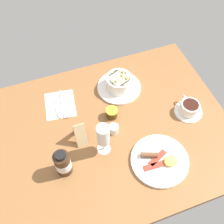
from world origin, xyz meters
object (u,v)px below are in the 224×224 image
wine_glass (103,136)px  jam_jar (112,113)px  porridge_bowl (119,84)px  cutlery_setting (60,105)px  sauce_bottle_brown (63,163)px  coffee_cup (189,108)px  creamer_jug (114,129)px  menu_card (80,132)px  breakfast_plate (160,160)px

wine_glass → jam_jar: (-9.00, -14.89, -8.65)cm
porridge_bowl → wine_glass: wine_glass is taller
cutlery_setting → sauce_bottle_brown: size_ratio=1.25×
coffee_cup → creamer_jug: bearing=-3.0°
cutlery_setting → coffee_cup: size_ratio=1.32×
wine_glass → menu_card: 12.93cm
creamer_jug → jam_jar: size_ratio=0.95×
porridge_bowl → cutlery_setting: 30.32cm
porridge_bowl → breakfast_plate: (-1.98, 42.78, -2.71)cm
sauce_bottle_brown → cutlery_setting: bearing=-100.4°
jam_jar → cutlery_setting: bearing=-33.7°
coffee_cup → menu_card: bearing=-4.0°
porridge_bowl → sauce_bottle_brown: sauce_bottle_brown is taller
cutlery_setting → jam_jar: jam_jar is taller
creamer_jug → wine_glass: size_ratio=0.30×
cutlery_setting → creamer_jug: size_ratio=3.51×
creamer_jug → porridge_bowl: bearing=-116.2°
sauce_bottle_brown → breakfast_plate: 39.73cm
porridge_bowl → creamer_jug: porridge_bowl is taller
porridge_bowl → menu_card: menu_card is taller
jam_jar → sauce_bottle_brown: sauce_bottle_brown is taller
creamer_jug → sauce_bottle_brown: bearing=22.8°
wine_glass → breakfast_plate: (-20.03, 13.39, -10.20)cm
creamer_jug → menu_card: bearing=-6.5°
cutlery_setting → jam_jar: size_ratio=3.32×
jam_jar → menu_card: menu_card is taller
cutlery_setting → wine_glass: 33.22cm
jam_jar → breakfast_plate: 30.39cm
sauce_bottle_brown → menu_card: (-10.23, -12.24, -1.06)cm
creamer_jug → sauce_bottle_brown: 27.54cm
creamer_jug → jam_jar: bearing=-104.2°
cutlery_setting → coffee_cup: coffee_cup is taller
sauce_bottle_brown → coffee_cup: bearing=-172.0°
creamer_jug → jam_jar: 8.25cm
creamer_jug → breakfast_plate: bearing=122.8°
wine_glass → coffee_cup: bearing=-173.5°
sauce_bottle_brown → creamer_jug: bearing=-157.2°
coffee_cup → cutlery_setting: bearing=-23.3°
creamer_jug → coffee_cup: bearing=177.0°
jam_jar → breakfast_plate: bearing=111.3°
jam_jar → menu_card: size_ratio=0.49×
porridge_bowl → breakfast_plate: size_ratio=0.89×
creamer_jug → menu_card: size_ratio=0.46×
jam_jar → porridge_bowl: bearing=-122.0°
porridge_bowl → breakfast_plate: bearing=92.6°
wine_glass → breakfast_plate: wine_glass is taller
porridge_bowl → sauce_bottle_brown: bearing=42.4°
breakfast_plate → menu_card: (27.88, -21.97, 4.54)cm
jam_jar → menu_card: 18.25cm
breakfast_plate → sauce_bottle_brown: bearing=-14.3°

